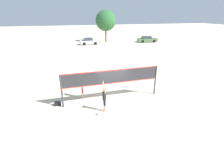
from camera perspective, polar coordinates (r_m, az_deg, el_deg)
The scene contains 9 objects.
ground_plane at distance 14.17m, azimuth -0.00°, elevation -5.25°, with size 200.00×200.00×0.00m, color beige.
volleyball_net at distance 13.44m, azimuth -0.00°, elevation 1.55°, with size 7.74×0.12×2.54m.
player_spiker at distance 12.15m, azimuth -2.50°, elevation -4.12°, with size 0.28×0.71×2.17m.
player_blocker at distance 14.30m, azimuth -9.76°, elevation -0.31°, with size 0.28×0.71×2.15m.
volleyball at distance 12.20m, azimuth -4.33°, elevation -9.57°, with size 0.22×0.22×0.22m.
gear_bag at distance 13.99m, azimuth -17.28°, elevation -6.08°, with size 0.50×0.35×0.27m.
parked_car_near at distance 44.94m, azimuth 11.36°, elevation 14.09°, with size 4.88×2.48×1.43m.
parked_car_mid at distance 40.82m, azimuth -7.55°, elevation 13.58°, with size 4.06×1.94×1.46m.
tree_left_cluster at distance 44.04m, azimuth -2.08°, elevation 19.96°, with size 4.83×4.83×7.38m.
Camera 1 is at (-3.70, -12.04, 6.48)m, focal length 28.00 mm.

